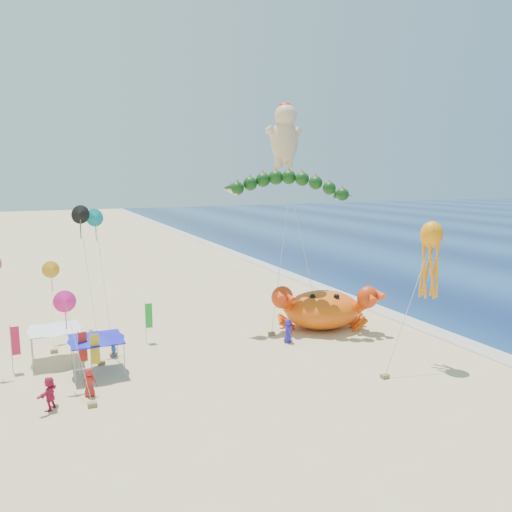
% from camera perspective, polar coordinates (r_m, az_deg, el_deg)
% --- Properties ---
extents(ground, '(320.00, 320.00, 0.00)m').
position_cam_1_polar(ground, '(39.03, 3.94, -9.70)').
color(ground, '#D1B784').
rests_on(ground, ground).
extents(foam_strip, '(320.00, 320.00, 0.00)m').
position_cam_1_polar(foam_strip, '(45.66, 17.48, -7.27)').
color(foam_strip, silver).
rests_on(foam_strip, ground).
extents(crab_inflatable, '(8.74, 7.47, 3.83)m').
position_cam_1_polar(crab_inflatable, '(42.13, 7.70, -5.93)').
color(crab_inflatable, '#EC550C').
rests_on(crab_inflatable, ground).
extents(dragon_kite, '(10.14, 5.55, 12.70)m').
position_cam_1_polar(dragon_kite, '(40.46, 3.61, 7.70)').
color(dragon_kite, '#0E350F').
rests_on(dragon_kite, ground).
extents(cherub_kite, '(4.28, 2.62, 18.71)m').
position_cam_1_polar(cherub_kite, '(43.81, 3.31, 13.83)').
color(cherub_kite, '#ECBD90').
rests_on(cherub_kite, ground).
extents(octopus_kite, '(5.34, 2.08, 9.66)m').
position_cam_1_polar(octopus_kite, '(35.02, 19.29, 0.19)').
color(octopus_kite, orange).
rests_on(octopus_kite, ground).
extents(canopy_blue, '(3.53, 3.53, 2.71)m').
position_cam_1_polar(canopy_blue, '(33.97, -17.81, -8.73)').
color(canopy_blue, gray).
rests_on(canopy_blue, ground).
extents(canopy_white, '(3.50, 3.50, 2.71)m').
position_cam_1_polar(canopy_white, '(37.02, -22.07, -7.48)').
color(canopy_white, gray).
rests_on(canopy_white, ground).
extents(feather_flags, '(9.66, 6.06, 3.20)m').
position_cam_1_polar(feather_flags, '(35.15, -18.68, -8.90)').
color(feather_flags, gray).
rests_on(feather_flags, ground).
extents(beachgoers, '(18.22, 9.76, 1.87)m').
position_cam_1_polar(beachgoers, '(33.47, -14.23, -11.64)').
color(beachgoers, '#B01F1C').
rests_on(beachgoers, ground).
extents(small_kites, '(8.10, 13.16, 10.67)m').
position_cam_1_polar(small_kites, '(36.01, -21.58, -0.82)').
color(small_kites, orange).
rests_on(small_kites, ground).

